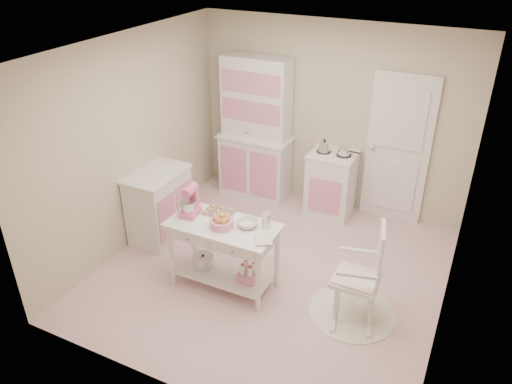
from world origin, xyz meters
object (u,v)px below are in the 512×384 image
(rocking_chair, at_px, (357,271))
(base_cabinet, at_px, (159,205))
(stand_mixer, at_px, (190,201))
(bread_basket, at_px, (222,224))
(work_table, at_px, (224,255))
(hutch, at_px, (255,129))
(stove, at_px, (331,184))

(rocking_chair, bearing_deg, base_cabinet, 159.11)
(stand_mixer, relative_size, bread_basket, 1.36)
(stand_mixer, distance_m, bread_basket, 0.46)
(work_table, bearing_deg, bread_basket, -68.20)
(hutch, relative_size, work_table, 1.73)
(stove, relative_size, work_table, 0.77)
(bread_basket, bearing_deg, base_cabinet, 155.78)
(hutch, bearing_deg, stove, -2.39)
(stove, distance_m, base_cabinet, 2.36)
(stove, bearing_deg, hutch, 177.61)
(base_cabinet, xyz_separation_m, rocking_chair, (2.69, -0.35, 0.09))
(base_cabinet, distance_m, work_table, 1.34)
(work_table, distance_m, stand_mixer, 0.71)
(work_table, distance_m, bread_basket, 0.45)
(base_cabinet, relative_size, stand_mixer, 2.71)
(stove, xyz_separation_m, work_table, (-0.56, -2.05, -0.06))
(hutch, distance_m, bread_basket, 2.26)
(stove, bearing_deg, bread_basket, -104.37)
(hutch, xyz_separation_m, stand_mixer, (0.22, -2.08, -0.07))
(stand_mixer, bearing_deg, bread_basket, -17.61)
(stove, bearing_deg, base_cabinet, -139.48)
(hutch, bearing_deg, bread_basket, -72.86)
(bread_basket, bearing_deg, stove, 75.63)
(hutch, xyz_separation_m, rocking_chair, (2.10, -1.93, -0.49))
(base_cabinet, distance_m, stand_mixer, 1.08)
(rocking_chair, xyz_separation_m, stand_mixer, (-1.87, -0.14, 0.42))
(base_cabinet, height_order, rocking_chair, rocking_chair)
(stand_mixer, bearing_deg, work_table, -11.30)
(base_cabinet, bearing_deg, bread_basket, -24.22)
(hutch, relative_size, bread_basket, 8.32)
(work_table, xyz_separation_m, stand_mixer, (-0.42, 0.02, 0.57))
(hutch, height_order, stand_mixer, hutch)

